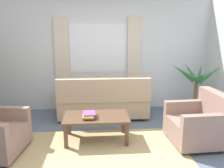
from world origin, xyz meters
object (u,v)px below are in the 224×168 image
(armchair_right, at_px, (199,123))
(potted_plant, at_px, (195,90))
(couch, at_px, (103,101))
(book_stack_on_table, at_px, (89,115))
(coffee_table, at_px, (96,119))

(armchair_right, distance_m, potted_plant, 1.51)
(couch, height_order, book_stack_on_table, couch)
(armchair_right, xyz_separation_m, potted_plant, (0.53, 1.40, 0.20))
(couch, relative_size, armchair_right, 2.16)
(couch, height_order, potted_plant, potted_plant)
(couch, xyz_separation_m, potted_plant, (2.06, 0.07, 0.18))
(armchair_right, bearing_deg, book_stack_on_table, -99.08)
(coffee_table, xyz_separation_m, book_stack_on_table, (-0.12, -0.05, 0.10))
(couch, relative_size, book_stack_on_table, 5.85)
(book_stack_on_table, bearing_deg, couch, 75.69)
(coffee_table, height_order, potted_plant, potted_plant)
(potted_plant, bearing_deg, book_stack_on_table, -152.90)
(coffee_table, distance_m, book_stack_on_table, 0.16)
(armchair_right, bearing_deg, potted_plant, 156.13)
(coffee_table, bearing_deg, armchair_right, -8.19)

